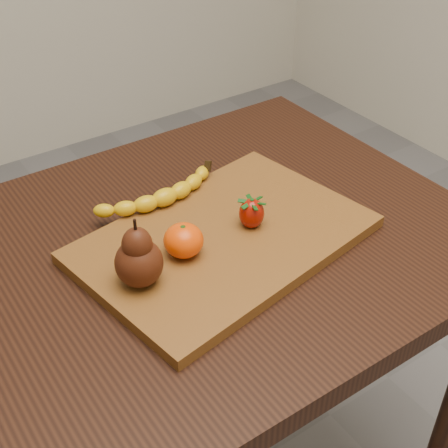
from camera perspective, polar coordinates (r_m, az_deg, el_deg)
table at (r=1.06m, az=-4.36°, el=-6.45°), size 1.00×0.70×0.76m
cutting_board at (r=1.00m, az=-0.00°, el=-1.38°), size 0.49×0.37×0.02m
banana at (r=1.06m, az=-5.44°, el=2.45°), size 0.20×0.06×0.03m
pear at (r=0.88m, az=-7.88°, el=-2.57°), size 0.08×0.08×0.11m
mandarin at (r=0.94m, az=-3.72°, el=-1.51°), size 0.08×0.08×0.05m
strawberry at (r=1.00m, az=2.54°, el=1.08°), size 0.05×0.05×0.05m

